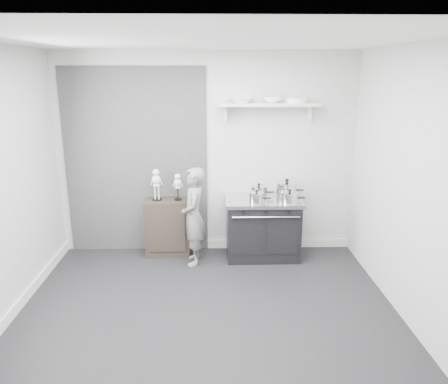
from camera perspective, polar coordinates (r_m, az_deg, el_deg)
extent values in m
plane|color=black|center=(4.69, -2.28, -15.80)|extent=(4.00, 4.00, 0.00)
cube|color=#AEAEAB|center=(5.90, -2.25, 4.94)|extent=(4.00, 0.02, 2.70)
cube|color=#AEAEAB|center=(2.46, -3.05, -10.83)|extent=(4.00, 0.02, 2.70)
cube|color=#AEAEAB|center=(4.58, 23.42, 0.48)|extent=(0.02, 3.60, 2.70)
cube|color=silver|center=(4.01, -2.72, 19.26)|extent=(4.00, 3.60, 0.02)
cube|color=black|center=(6.00, -11.38, 3.83)|extent=(1.90, 0.02, 2.50)
cube|color=silver|center=(6.32, 7.03, -6.65)|extent=(2.00, 0.03, 0.12)
cube|color=silver|center=(5.09, -25.94, -14.04)|extent=(0.03, 3.60, 0.12)
cube|color=silver|center=(5.73, 5.84, 11.31)|extent=(1.30, 0.26, 0.04)
cube|color=silver|center=(5.77, 0.21, 10.22)|extent=(0.03, 0.12, 0.20)
cube|color=silver|center=(5.91, 11.10, 10.06)|extent=(0.03, 0.12, 0.20)
cube|color=black|center=(5.90, 5.06, -4.94)|extent=(0.95, 0.57, 0.76)
cube|color=silver|center=(5.77, 5.15, -1.18)|extent=(1.01, 0.61, 0.05)
cube|color=black|center=(5.60, 3.07, -5.81)|extent=(0.40, 0.02, 0.49)
cube|color=black|center=(5.66, 7.69, -5.72)|extent=(0.40, 0.02, 0.49)
cylinder|color=silver|center=(5.51, 5.50, -3.31)|extent=(0.85, 0.02, 0.02)
cylinder|color=black|center=(5.47, 2.54, -2.55)|extent=(0.04, 0.03, 0.04)
cylinder|color=black|center=(5.50, 5.50, -2.51)|extent=(0.04, 0.03, 0.04)
cylinder|color=black|center=(5.54, 8.42, -2.47)|extent=(0.04, 0.03, 0.04)
cube|color=black|center=(6.01, -7.34, -4.55)|extent=(0.59, 0.35, 0.77)
imported|color=slate|center=(5.61, -3.98, -3.21)|extent=(0.32, 0.48, 1.28)
cylinder|color=silver|center=(5.83, 4.56, -0.02)|extent=(0.22, 0.22, 0.14)
cylinder|color=silver|center=(5.81, 4.58, 0.72)|extent=(0.23, 0.23, 0.01)
sphere|color=black|center=(5.80, 4.58, 0.99)|extent=(0.04, 0.04, 0.04)
cylinder|color=black|center=(5.85, 6.03, -0.01)|extent=(0.10, 0.02, 0.02)
cylinder|color=silver|center=(5.87, 8.16, 0.24)|extent=(0.28, 0.28, 0.19)
cylinder|color=silver|center=(5.85, 8.20, 1.21)|extent=(0.29, 0.29, 0.02)
sphere|color=black|center=(5.84, 8.21, 1.52)|extent=(0.05, 0.05, 0.05)
cylinder|color=black|center=(5.91, 9.87, 0.25)|extent=(0.10, 0.02, 0.02)
cylinder|color=silver|center=(5.64, 8.55, -0.77)|extent=(0.22, 0.22, 0.12)
cylinder|color=silver|center=(5.62, 8.58, -0.09)|extent=(0.22, 0.22, 0.01)
sphere|color=black|center=(5.61, 8.59, 0.17)|extent=(0.04, 0.04, 0.04)
cylinder|color=black|center=(5.67, 10.02, -0.76)|extent=(0.10, 0.02, 0.02)
cylinder|color=silver|center=(5.58, 4.25, -0.82)|extent=(0.19, 0.19, 0.12)
cylinder|color=silver|center=(5.56, 4.27, -0.13)|extent=(0.19, 0.19, 0.01)
sphere|color=black|center=(5.55, 4.27, 0.11)|extent=(0.03, 0.03, 0.03)
cylinder|color=black|center=(5.59, 5.62, -0.81)|extent=(0.10, 0.02, 0.02)
imported|color=white|center=(5.70, 2.27, 11.90)|extent=(0.29, 0.29, 0.07)
imported|color=white|center=(5.74, 6.35, 11.85)|extent=(0.23, 0.23, 0.07)
cylinder|color=white|center=(5.79, 9.42, 11.72)|extent=(0.27, 0.27, 0.06)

